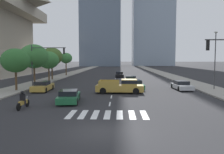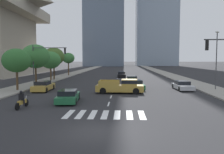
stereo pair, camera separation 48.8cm
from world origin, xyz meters
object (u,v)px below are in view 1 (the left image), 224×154
at_px(traffic_signal_far, 44,58).
at_px(pickup_truck, 122,86).
at_px(sedan_gold_4, 131,80).
at_px(street_tree_second, 34,56).
at_px(sedan_silver_3, 182,86).
at_px(street_tree_nearest, 15,61).
at_px(street_tree_fourth, 52,57).
at_px(street_tree_fifth, 66,58).
at_px(sedan_green_2, 135,85).
at_px(street_tree_third, 49,60).
at_px(sedan_green_5, 69,96).
at_px(sedan_black_1, 120,75).
at_px(street_lamp_east, 215,56).
at_px(motorcycle_lead, 23,102).
at_px(sedan_gold_0, 43,86).

bearing_deg(traffic_signal_far, pickup_truck, -26.38).
relative_size(sedan_gold_4, street_tree_second, 0.68).
bearing_deg(pickup_truck, street_tree_second, 152.19).
relative_size(sedan_silver_3, street_tree_nearest, 0.86).
height_order(street_tree_nearest, street_tree_fourth, street_tree_fourth).
relative_size(traffic_signal_far, street_tree_fifth, 1.08).
distance_m(pickup_truck, sedan_green_2, 4.31).
height_order(traffic_signal_far, street_tree_nearest, traffic_signal_far).
height_order(street_tree_nearest, street_tree_third, street_tree_third).
distance_m(traffic_signal_far, street_tree_fourth, 11.35).
xyz_separation_m(sedan_green_2, sedan_green_5, (-6.94, -9.90, -0.02)).
distance_m(traffic_signal_far, street_tree_third, 9.40).
relative_size(street_tree_nearest, street_tree_second, 0.85).
relative_size(sedan_black_1, street_lamp_east, 0.58).
distance_m(street_tree_nearest, street_tree_third, 13.51).
height_order(sedan_black_1, street_tree_third, street_tree_third).
bearing_deg(traffic_signal_far, sedan_black_1, 60.08).
height_order(sedan_green_5, street_tree_third, street_tree_third).
relative_size(street_tree_second, street_tree_fourth, 1.00).
bearing_deg(street_lamp_east, motorcycle_lead, -149.57).
height_order(street_tree_third, street_tree_fourth, street_tree_fourth).
bearing_deg(sedan_gold_4, street_tree_nearest, -56.04).
bearing_deg(street_tree_nearest, sedan_green_5, -40.64).
xyz_separation_m(sedan_silver_3, street_tree_nearest, (-21.48, -2.27, 3.35)).
xyz_separation_m(motorcycle_lead, sedan_silver_3, (16.30, 12.36, -0.03)).
bearing_deg(sedan_black_1, sedan_gold_0, -24.47).
height_order(sedan_silver_3, sedan_green_5, sedan_silver_3).
xyz_separation_m(sedan_gold_0, street_tree_fifth, (-3.31, 26.96, 3.75)).
bearing_deg(motorcycle_lead, street_tree_fifth, 9.54).
bearing_deg(traffic_signal_far, sedan_gold_0, -75.72).
bearing_deg(street_tree_third, sedan_gold_4, -12.09).
xyz_separation_m(sedan_green_2, sedan_silver_3, (6.20, -0.47, -0.02)).
distance_m(pickup_truck, traffic_signal_far, 12.95).
bearing_deg(pickup_truck, sedan_gold_4, 83.14).
bearing_deg(sedan_black_1, sedan_gold_4, 6.92).
bearing_deg(street_tree_fourth, traffic_signal_far, -78.53).
height_order(pickup_truck, street_tree_fifth, street_tree_fifth).
height_order(motorcycle_lead, pickup_truck, pickup_truck).
bearing_deg(traffic_signal_far, street_tree_nearest, -117.19).
height_order(sedan_black_1, traffic_signal_far, traffic_signal_far).
bearing_deg(sedan_green_2, sedan_black_1, -179.16).
bearing_deg(street_tree_fifth, street_tree_fourth, -90.00).
relative_size(sedan_gold_0, street_tree_fifth, 0.84).
bearing_deg(street_tree_fifth, street_tree_nearest, -90.00).
bearing_deg(street_tree_fifth, pickup_truck, -64.67).
relative_size(sedan_gold_4, street_tree_nearest, 0.80).
relative_size(pickup_truck, street_lamp_east, 0.76).
xyz_separation_m(sedan_black_1, street_tree_fourth, (-13.14, -7.78, 4.01)).
relative_size(street_tree_fourth, street_tree_fifth, 1.12).
relative_size(motorcycle_lead, street_tree_fourth, 0.35).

